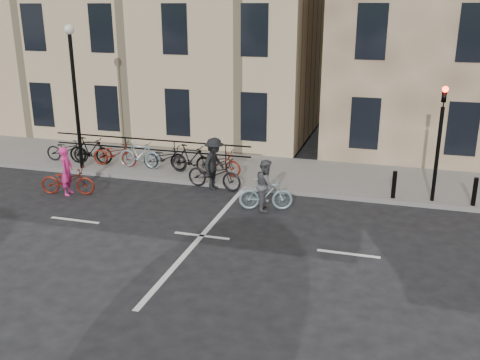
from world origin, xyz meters
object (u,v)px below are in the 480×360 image
(cyclist_pink, at_px, (67,178))
(cyclist_dark, at_px, (214,169))
(lamp_post, at_px, (74,80))
(cyclist_grey, at_px, (266,190))
(traffic_light, at_px, (440,130))

(cyclist_pink, relative_size, cyclist_dark, 0.91)
(lamp_post, distance_m, cyclist_pink, 3.93)
(lamp_post, bearing_deg, cyclist_dark, -5.17)
(lamp_post, height_order, cyclist_grey, lamp_post)
(lamp_post, distance_m, cyclist_dark, 6.21)
(lamp_post, height_order, cyclist_dark, lamp_post)
(lamp_post, bearing_deg, cyclist_grey, -14.11)
(cyclist_grey, bearing_deg, traffic_light, -84.13)
(cyclist_pink, distance_m, cyclist_dark, 4.92)
(lamp_post, xyz_separation_m, cyclist_pink, (1.00, -2.43, -2.92))
(cyclist_pink, xyz_separation_m, cyclist_grey, (6.71, 0.49, 0.09))
(lamp_post, relative_size, cyclist_grey, 3.05)
(traffic_light, distance_m, cyclist_grey, 5.63)
(cyclist_pink, bearing_deg, traffic_light, -90.40)
(traffic_light, xyz_separation_m, cyclist_dark, (-7.17, -0.44, -1.74))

